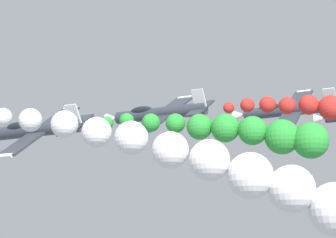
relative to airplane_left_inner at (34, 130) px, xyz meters
name	(u,v)px	position (x,y,z in m)	size (l,w,h in m)	color
smoke_trail_lead	(295,197)	(-2.11, -22.29, -6.31)	(13.17, 30.28, 10.81)	white
airplane_left_inner	(34,130)	(0.00, 0.00, 0.00)	(8.20, 10.35, 5.52)	#333842
smoke_trail_left_inner	(250,133)	(1.73, -17.97, -1.48)	(4.45, 16.70, 3.95)	green
airplane_right_inner	(158,113)	(8.91, -6.46, 2.31)	(8.50, 10.35, 5.03)	#333842
smoke_trail_right_inner	(334,108)	(10.59, -21.69, 1.53)	(4.21, 13.13, 2.87)	red
airplane_left_outer	(287,110)	(18.41, -15.25, 3.44)	(8.02, 10.35, 5.81)	#333842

